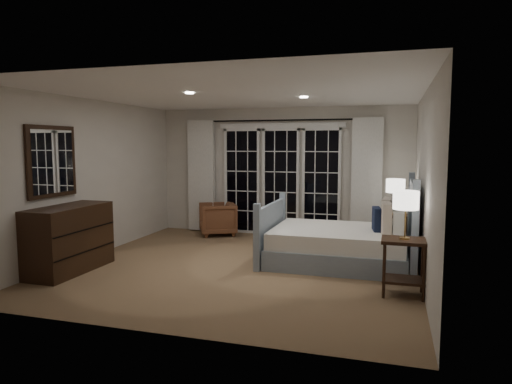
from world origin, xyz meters
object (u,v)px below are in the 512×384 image
(lamp_right, at_px, (395,186))
(nightstand_left, at_px, (404,258))
(nightstand_right, at_px, (394,227))
(dresser, at_px, (69,239))
(armchair, at_px, (217,219))
(bed, at_px, (343,243))
(lamp_left, at_px, (406,201))

(lamp_right, bearing_deg, nightstand_left, -87.56)
(nightstand_left, xyz_separation_m, nightstand_right, (-0.10, 2.42, -0.05))
(lamp_right, height_order, dresser, lamp_right)
(lamp_right, bearing_deg, dresser, -148.55)
(nightstand_right, distance_m, dresser, 5.14)
(nightstand_right, relative_size, lamp_right, 1.02)
(lamp_right, distance_m, armchair, 3.46)
(bed, height_order, lamp_right, bed)
(bed, xyz_separation_m, dresser, (-3.65, -1.53, 0.15))
(nightstand_left, xyz_separation_m, lamp_right, (-0.10, 2.42, 0.64))
(bed, relative_size, dresser, 1.64)
(lamp_left, relative_size, dresser, 0.43)
(lamp_left, height_order, dresser, lamp_left)
(bed, relative_size, nightstand_left, 3.17)
(nightstand_right, bearing_deg, lamp_right, 90.00)
(bed, height_order, armchair, bed)
(bed, distance_m, armchair, 3.02)
(lamp_left, bearing_deg, lamp_right, 92.44)
(nightstand_left, bearing_deg, nightstand_right, 92.44)
(lamp_right, bearing_deg, armchair, 173.95)
(nightstand_left, distance_m, lamp_right, 2.51)
(dresser, bearing_deg, nightstand_right, 31.45)
(nightstand_right, xyz_separation_m, lamp_left, (0.10, -2.42, 0.74))
(nightstand_left, height_order, nightstand_right, nightstand_left)
(lamp_left, xyz_separation_m, lamp_right, (-0.10, 2.42, -0.05))
(nightstand_left, relative_size, lamp_right, 1.13)
(nightstand_right, distance_m, lamp_right, 0.69)
(lamp_right, bearing_deg, nightstand_right, -90.00)
(lamp_right, bearing_deg, bed, -122.66)
(bed, bearing_deg, lamp_left, -56.40)
(bed, bearing_deg, nightstand_right, 57.34)
(bed, distance_m, lamp_right, 1.57)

